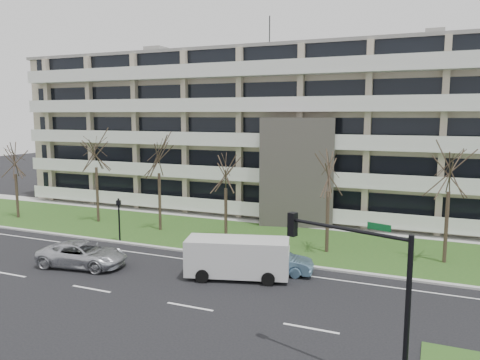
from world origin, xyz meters
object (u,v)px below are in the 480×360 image
at_px(blue_sedan, 276,261).
at_px(traffic_signal, 363,278).
at_px(white_van, 239,255).
at_px(silver_pickup, 83,254).
at_px(pedestrian_signal, 119,214).

height_order(blue_sedan, traffic_signal, traffic_signal).
bearing_deg(white_van, silver_pickup, 175.52).
distance_m(silver_pickup, pedestrian_signal, 5.75).
height_order(silver_pickup, white_van, white_van).
bearing_deg(pedestrian_signal, traffic_signal, -50.36).
height_order(white_van, pedestrian_signal, pedestrian_signal).
bearing_deg(blue_sedan, white_van, 124.90).
xyz_separation_m(white_van, traffic_signal, (7.96, -7.79, 2.32)).
distance_m(silver_pickup, traffic_signal, 18.75).
xyz_separation_m(silver_pickup, pedestrian_signal, (-1.37, 5.42, 1.31)).
distance_m(silver_pickup, white_van, 9.81).
height_order(blue_sedan, white_van, white_van).
relative_size(silver_pickup, pedestrian_signal, 1.67).
xyz_separation_m(blue_sedan, white_van, (-1.71, -1.57, 0.64)).
xyz_separation_m(silver_pickup, white_van, (9.60, 1.89, 0.60)).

